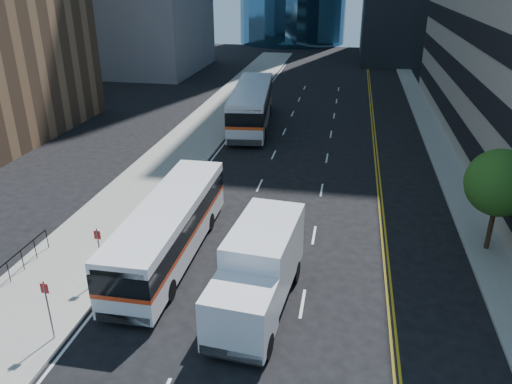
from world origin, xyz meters
TOP-DOWN VIEW (x-y plane):
  - ground at (0.00, 0.00)m, footprint 160.00×160.00m
  - sidewalk_west at (-10.50, 25.00)m, footprint 5.00×90.00m
  - sidewalk_east at (9.00, 25.00)m, footprint 2.00×90.00m
  - street_tree at (9.00, 8.00)m, footprint 3.20×3.20m
  - bus_front at (-6.13, 4.61)m, footprint 2.49×11.21m
  - bus_rear at (-6.60, 27.27)m, footprint 4.36×13.74m
  - box_truck at (-1.27, 1.45)m, footprint 3.00×7.17m

SIDE VIEW (x-z plane):
  - ground at x=0.00m, z-range 0.00..0.00m
  - sidewalk_west at x=-10.50m, z-range 0.00..0.15m
  - sidewalk_east at x=9.00m, z-range 0.00..0.15m
  - bus_front at x=-6.13m, z-range 0.13..3.02m
  - box_truck at x=-1.27m, z-range 0.09..3.43m
  - bus_rear at x=-6.60m, z-range 0.16..3.64m
  - street_tree at x=9.00m, z-range 1.09..6.19m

